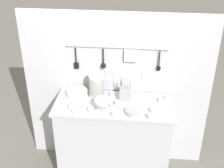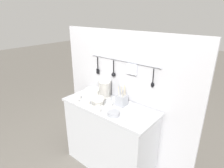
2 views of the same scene
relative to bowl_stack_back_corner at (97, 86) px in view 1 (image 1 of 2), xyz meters
The scene contains 17 objects.
counter 0.63m from the bowl_stack_back_corner, 35.61° to the right, with size 1.22×0.51×0.93m.
back_wall 0.29m from the bowl_stack_back_corner, 37.78° to the left, with size 2.02×0.09×1.80m.
bowl_stack_back_corner is the anchor object (origin of this frame).
bowl_stack_nested_right 0.25m from the bowl_stack_back_corner, 68.27° to the right, with size 0.16×0.16×0.10m.
plate_stack 0.22m from the bowl_stack_back_corner, behind, with size 0.22×0.22×0.07m.
steel_mixing_bowl 0.49m from the bowl_stack_back_corner, 36.49° to the right, with size 0.13×0.13×0.04m.
cutlery_caddy 0.31m from the bowl_stack_back_corner, ahead, with size 0.12×0.12×0.27m.
cup_front_right 0.67m from the bowl_stack_back_corner, 32.22° to the right, with size 0.05×0.05×0.05m.
cup_edge_far 0.30m from the bowl_stack_back_corner, 34.59° to the right, with size 0.05×0.05×0.05m.
cup_centre 0.19m from the bowl_stack_back_corner, ahead, with size 0.05×0.05×0.05m.
cup_edge_near 0.36m from the bowl_stack_back_corner, 130.40° to the right, with size 0.05×0.05×0.05m.
cup_back_left 0.31m from the bowl_stack_back_corner, 93.76° to the right, with size 0.05×0.05×0.05m.
cup_by_caddy 0.65m from the bowl_stack_back_corner, 23.32° to the right, with size 0.05×0.05×0.05m.
cup_front_left 0.68m from the bowl_stack_back_corner, ahead, with size 0.05×0.05×0.05m.
cup_back_right 0.40m from the bowl_stack_back_corner, 114.57° to the right, with size 0.05×0.05×0.05m.
cup_beside_plates 0.74m from the bowl_stack_back_corner, ahead, with size 0.05×0.05×0.05m.
cup_mid_row 0.43m from the bowl_stack_back_corner, 58.05° to the right, with size 0.05×0.05×0.05m.
Camera 1 is at (0.25, -2.63, 2.68)m, focal length 50.00 mm.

